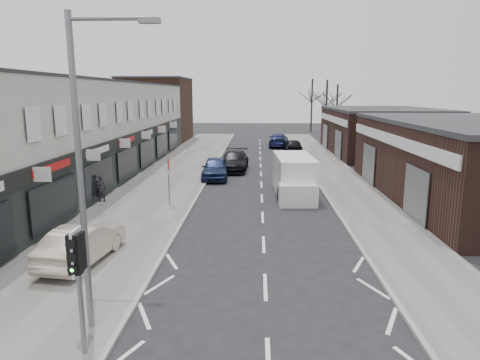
# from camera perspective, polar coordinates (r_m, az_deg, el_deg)

# --- Properties ---
(ground) EXTENTS (160.00, 160.00, 0.00)m
(ground) POSITION_cam_1_polar(r_m,az_deg,el_deg) (12.70, 3.55, -17.91)
(ground) COLOR black
(ground) RESTS_ON ground
(pavement_left) EXTENTS (5.50, 64.00, 0.12)m
(pavement_left) POSITION_cam_1_polar(r_m,az_deg,el_deg) (34.25, -8.56, 1.00)
(pavement_left) COLOR slate
(pavement_left) RESTS_ON ground
(pavement_right) EXTENTS (3.50, 64.00, 0.12)m
(pavement_right) POSITION_cam_1_polar(r_m,az_deg,el_deg) (34.17, 12.49, 0.83)
(pavement_right) COLOR slate
(pavement_right) RESTS_ON ground
(shop_terrace_left) EXTENTS (8.00, 41.00, 7.10)m
(shop_terrace_left) POSITION_cam_1_polar(r_m,az_deg,el_deg) (33.40, -21.08, 6.15)
(shop_terrace_left) COLOR beige
(shop_terrace_left) RESTS_ON ground
(brick_block_far) EXTENTS (8.00, 10.00, 8.00)m
(brick_block_far) POSITION_cam_1_polar(r_m,az_deg,el_deg) (57.64, -11.04, 9.09)
(brick_block_far) COLOR #43261C
(brick_block_far) RESTS_ON ground
(right_unit_near) EXTENTS (10.00, 18.00, 4.50)m
(right_unit_near) POSITION_cam_1_polar(r_m,az_deg,el_deg) (28.42, 29.09, 2.00)
(right_unit_near) COLOR #361F18
(right_unit_near) RESTS_ON ground
(right_unit_far) EXTENTS (10.00, 16.00, 4.50)m
(right_unit_far) POSITION_cam_1_polar(r_m,az_deg,el_deg) (47.01, 18.23, 6.09)
(right_unit_far) COLOR #361F18
(right_unit_far) RESTS_ON ground
(tree_far_a) EXTENTS (3.60, 3.60, 8.00)m
(tree_far_a) POSITION_cam_1_polar(r_m,az_deg,el_deg) (60.11, 11.27, 5.35)
(tree_far_a) COLOR #382D26
(tree_far_a) RESTS_ON ground
(tree_far_b) EXTENTS (3.60, 3.60, 7.50)m
(tree_far_b) POSITION_cam_1_polar(r_m,az_deg,el_deg) (66.42, 12.63, 5.86)
(tree_far_b) COLOR #382D26
(tree_far_b) RESTS_ON ground
(tree_far_c) EXTENTS (3.60, 3.60, 8.50)m
(tree_far_c) POSITION_cam_1_polar(r_m,az_deg,el_deg) (71.88, 9.42, 6.39)
(tree_far_c) COLOR #382D26
(tree_far_c) RESTS_ON ground
(traffic_light) EXTENTS (0.28, 0.60, 3.10)m
(traffic_light) POSITION_cam_1_polar(r_m,az_deg,el_deg) (10.64, -20.87, -10.32)
(traffic_light) COLOR slate
(traffic_light) RESTS_ON pavement_left
(street_lamp) EXTENTS (2.23, 0.22, 8.00)m
(street_lamp) POSITION_cam_1_polar(r_m,az_deg,el_deg) (11.22, -19.85, 2.54)
(street_lamp) COLOR slate
(street_lamp) RESTS_ON pavement_left
(warning_sign) EXTENTS (0.12, 0.80, 2.70)m
(warning_sign) POSITION_cam_1_polar(r_m,az_deg,el_deg) (23.91, -9.43, 1.65)
(warning_sign) COLOR slate
(warning_sign) RESTS_ON pavement_left
(white_van) EXTENTS (2.45, 6.30, 2.41)m
(white_van) POSITION_cam_1_polar(r_m,az_deg,el_deg) (26.74, 7.23, 0.44)
(white_van) COLOR white
(white_van) RESTS_ON ground
(sedan_on_pavement) EXTENTS (2.02, 4.41, 1.40)m
(sedan_on_pavement) POSITION_cam_1_polar(r_m,az_deg,el_deg) (16.91, -20.25, -7.89)
(sedan_on_pavement) COLOR beige
(sedan_on_pavement) RESTS_ON pavement_left
(pedestrian) EXTENTS (0.63, 0.47, 1.57)m
(pedestrian) POSITION_cam_1_polar(r_m,az_deg,el_deg) (25.65, -18.03, -1.05)
(pedestrian) COLOR black
(pedestrian) RESTS_ON pavement_left
(parked_car_left_a) EXTENTS (2.04, 4.71, 1.58)m
(parked_car_left_a) POSITION_cam_1_polar(r_m,az_deg,el_deg) (31.64, -3.32, 1.59)
(parked_car_left_a) COLOR #162345
(parked_car_left_a) RESTS_ON ground
(parked_car_left_b) EXTENTS (2.41, 5.50, 1.57)m
(parked_car_left_b) POSITION_cam_1_polar(r_m,az_deg,el_deg) (35.04, -0.80, 2.57)
(parked_car_left_b) COLOR black
(parked_car_left_b) RESTS_ON ground
(parked_car_right_a) EXTENTS (1.71, 4.38, 1.42)m
(parked_car_right_a) POSITION_cam_1_polar(r_m,az_deg,el_deg) (31.80, 6.81, 1.43)
(parked_car_right_a) COLOR silver
(parked_car_right_a) RESTS_ON ground
(parked_car_right_b) EXTENTS (1.82, 4.35, 1.47)m
(parked_car_right_b) POSITION_cam_1_polar(r_m,az_deg,el_deg) (45.93, 7.09, 4.56)
(parked_car_right_b) COLOR black
(parked_car_right_b) RESTS_ON ground
(parked_car_right_c) EXTENTS (2.61, 5.52, 1.55)m
(parked_car_right_c) POSITION_cam_1_polar(r_m,az_deg,el_deg) (50.85, 5.16, 5.32)
(parked_car_right_c) COLOR #161D46
(parked_car_right_c) RESTS_ON ground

